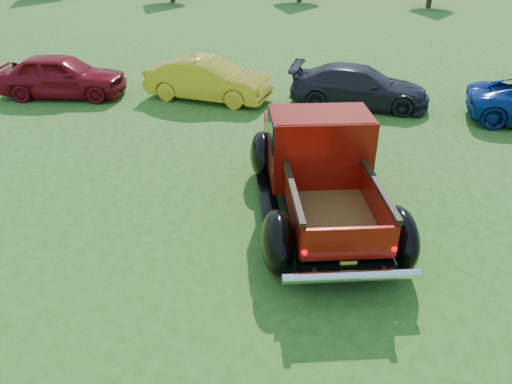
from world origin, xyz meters
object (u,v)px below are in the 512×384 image
(show_car_red, at_px, (62,75))
(show_car_yellow, at_px, (208,80))
(show_car_grey, at_px, (359,86))
(pickup_truck, at_px, (318,163))

(show_car_red, xyz_separation_m, show_car_yellow, (5.00, 0.60, -0.04))
(show_car_grey, bearing_deg, show_car_yellow, 97.04)
(show_car_red, relative_size, show_car_yellow, 1.02)
(show_car_yellow, height_order, show_car_grey, show_car_yellow)
(show_car_yellow, bearing_deg, show_car_grey, -77.83)
(show_car_red, bearing_deg, show_car_grey, -92.42)
(pickup_truck, distance_m, show_car_red, 10.88)
(show_car_yellow, relative_size, show_car_grey, 0.94)
(show_car_grey, bearing_deg, show_car_red, 98.62)
(show_car_red, xyz_separation_m, show_car_grey, (10.00, 0.92, -0.08))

